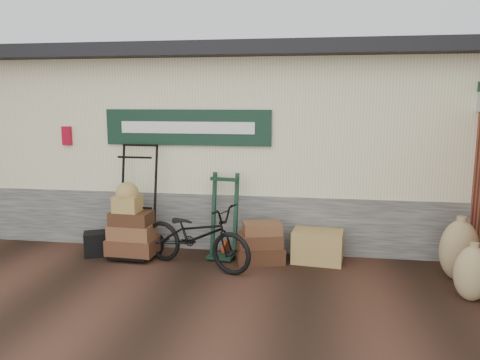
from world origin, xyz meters
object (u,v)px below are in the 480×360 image
wicker_hamper (317,246)px  black_trunk (97,244)px  porter_trolley (136,200)px  green_barrow (224,216)px  suitcase_stack (260,242)px  bicycle (196,232)px

wicker_hamper → black_trunk: size_ratio=1.98×
porter_trolley → black_trunk: porter_trolley is taller
green_barrow → suitcase_stack: size_ratio=1.87×
wicker_hamper → black_trunk: (-3.36, -0.23, -0.05)m
green_barrow → bicycle: size_ratio=0.72×
suitcase_stack → black_trunk: size_ratio=1.89×
suitcase_stack → porter_trolley: bearing=178.7°
bicycle → black_trunk: bearing=100.9°
black_trunk → wicker_hamper: bearing=4.0°
suitcase_stack → black_trunk: 2.53m
porter_trolley → suitcase_stack: (1.91, -0.04, -0.56)m
wicker_hamper → porter_trolley: bearing=-177.9°
porter_trolley → bicycle: size_ratio=0.97×
porter_trolley → suitcase_stack: porter_trolley is taller
porter_trolley → green_barrow: bearing=7.2°
porter_trolley → wicker_hamper: size_ratio=2.40×
black_trunk → bicycle: 1.70m
wicker_hamper → bicycle: 1.81m
bicycle → porter_trolley: bearing=88.9°
bicycle → green_barrow: bearing=-10.8°
porter_trolley → green_barrow: 1.36m
porter_trolley → black_trunk: 0.93m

